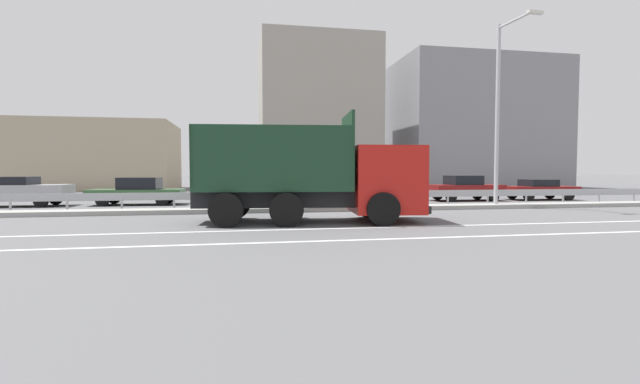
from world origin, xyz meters
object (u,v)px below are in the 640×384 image
(street_lamp_1, at_px, (500,105))
(parked_car_2, at_px, (14,191))
(parked_car_5, at_px, (372,188))
(parked_car_4, at_px, (263,188))
(parked_car_7, at_px, (539,189))
(parked_car_3, at_px, (138,191))
(median_road_sign, at_px, (346,178))
(dump_truck, at_px, (338,183))
(parked_car_6, at_px, (464,188))

(street_lamp_1, distance_m, parked_car_2, 23.05)
(parked_car_2, xyz_separation_m, parked_car_5, (17.71, 0.05, -0.01))
(parked_car_4, bearing_deg, parked_car_5, 94.23)
(parked_car_4, relative_size, parked_car_7, 1.07)
(parked_car_2, xyz_separation_m, parked_car_3, (5.55, 0.12, -0.06))
(median_road_sign, distance_m, parked_car_3, 10.73)
(parked_car_3, bearing_deg, street_lamp_1, -104.53)
(parked_car_4, bearing_deg, street_lamp_1, 68.77)
(parked_car_3, bearing_deg, parked_car_5, -88.00)
(parked_car_3, distance_m, parked_car_7, 22.35)
(parked_car_3, relative_size, parked_car_5, 0.92)
(parked_car_5, height_order, parked_car_7, parked_car_5)
(parked_car_2, bearing_deg, dump_truck, 57.07)
(median_road_sign, relative_size, parked_car_5, 0.53)
(parked_car_2, relative_size, parked_car_7, 1.17)
(dump_truck, xyz_separation_m, street_lamp_1, (8.36, 3.74, 3.35))
(street_lamp_1, bearing_deg, parked_car_5, 131.91)
(parked_car_2, height_order, parked_car_7, parked_car_2)
(parked_car_6, relative_size, parked_car_7, 1.01)
(median_road_sign, xyz_separation_m, parked_car_3, (-9.50, 4.93, -0.70))
(median_road_sign, bearing_deg, dump_truck, -107.66)
(median_road_sign, xyz_separation_m, parked_car_5, (2.66, 4.85, -0.65))
(parked_car_2, bearing_deg, parked_car_5, 89.33)
(median_road_sign, distance_m, parked_car_4, 5.90)
(street_lamp_1, xyz_separation_m, parked_car_5, (-4.46, 4.97, -3.91))
(parked_car_4, relative_size, parked_car_5, 0.89)
(parked_car_2, distance_m, parked_car_6, 23.19)
(parked_car_2, bearing_deg, median_road_sign, 71.45)
(parked_car_5, bearing_deg, median_road_sign, -29.57)
(dump_truck, distance_m, median_road_sign, 4.05)
(parked_car_4, distance_m, parked_car_6, 11.40)
(street_lamp_1, height_order, parked_car_5, street_lamp_1)
(parked_car_4, relative_size, parked_car_6, 1.06)
(dump_truck, height_order, parked_car_5, dump_truck)
(dump_truck, bearing_deg, parked_car_3, -130.99)
(parked_car_3, bearing_deg, parked_car_6, -88.24)
(parked_car_5, bearing_deg, parked_car_7, 87.79)
(parked_car_5, bearing_deg, street_lamp_1, 41.09)
(dump_truck, xyz_separation_m, parked_car_4, (-2.03, 8.74, -0.50))
(street_lamp_1, relative_size, parked_car_2, 1.74)
(parked_car_5, relative_size, parked_car_7, 1.21)
(median_road_sign, relative_size, street_lamp_1, 0.31)
(dump_truck, relative_size, parked_car_3, 1.69)
(parked_car_2, xyz_separation_m, parked_car_6, (23.19, -0.06, -0.02))
(dump_truck, height_order, parked_car_2, dump_truck)
(dump_truck, distance_m, parked_car_2, 16.32)
(median_road_sign, relative_size, parked_car_7, 0.64)
(median_road_sign, height_order, parked_car_6, median_road_sign)
(parked_car_3, relative_size, parked_car_4, 1.03)
(street_lamp_1, bearing_deg, median_road_sign, 179.06)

